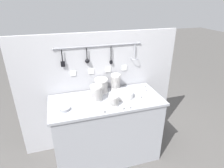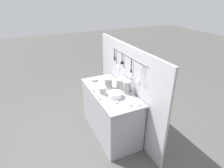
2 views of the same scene
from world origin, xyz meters
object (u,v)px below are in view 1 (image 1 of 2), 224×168
Objects in this scene: bowl_stack_short_front at (101,86)px; cup_by_caddy at (92,93)px; cup_mid_row at (140,97)px; cup_back_left at (129,107)px; bowl_stack_wide_centre at (116,82)px; steel_mixing_bowl at (65,109)px; plate_stack at (124,95)px; cup_front_left at (144,85)px; cup_beside_plates at (145,90)px; cup_edge_far at (103,112)px; bowl_stack_tall_left at (96,93)px; bowl_stack_back_corner at (114,100)px; cup_centre at (122,108)px.

bowl_stack_short_front reaches higher than cup_by_caddy.
cup_mid_row is 0.29m from cup_back_left.
bowl_stack_wide_centre is 1.97× the size of steel_mixing_bowl.
cup_front_left is at bearing 30.08° from plate_stack.
cup_back_left is at bearing -89.75° from bowl_stack_wide_centre.
cup_edge_far is at bearing -152.30° from cup_beside_plates.
bowl_stack_short_front is 5.10× the size of cup_edge_far.
bowl_stack_short_front is at bearing 78.20° from cup_edge_far.
bowl_stack_tall_left reaches higher than cup_edge_far.
plate_stack reaches higher than cup_mid_row.
cup_beside_plates is at bearing -13.32° from bowl_stack_short_front.
cup_beside_plates is (0.51, 0.23, -0.05)m from bowl_stack_back_corner.
bowl_stack_wide_centre reaches higher than cup_beside_plates.
cup_back_left is at bearing -55.31° from cup_by_caddy.
bowl_stack_back_corner is 0.40m from cup_by_caddy.
bowl_stack_back_corner is at bearing 36.90° from cup_edge_far.
bowl_stack_short_front is at bearing 166.68° from cup_beside_plates.
steel_mixing_bowl is (-0.39, -0.11, -0.08)m from bowl_stack_tall_left.
bowl_stack_tall_left reaches higher than cup_centre.
cup_back_left is (-0.37, -0.35, 0.00)m from cup_beside_plates.
bowl_stack_short_front is at bearing 5.77° from cup_by_caddy.
bowl_stack_tall_left is 5.25× the size of cup_front_left.
bowl_stack_wide_centre is 1.16× the size of bowl_stack_tall_left.
plate_stack is (0.24, -0.23, -0.05)m from bowl_stack_short_front.
cup_beside_plates is (0.33, 0.09, -0.02)m from plate_stack.
cup_edge_far is (-0.34, -0.26, -0.02)m from plate_stack.
bowl_stack_short_front reaches higher than bowl_stack_back_corner.
plate_stack is at bearing -30.31° from cup_by_caddy.
cup_centre is (0.07, -0.11, -0.05)m from bowl_stack_back_corner.
cup_beside_plates is 0.71m from cup_by_caddy.
cup_by_caddy is at bearing -177.00° from bowl_stack_wide_centre.
steel_mixing_bowl is 3.08× the size of cup_by_caddy.
cup_edge_far is at bearing -142.20° from plate_stack.
cup_beside_plates is at bearing 5.14° from bowl_stack_tall_left.
cup_by_caddy is at bearing -174.23° from bowl_stack_short_front.
bowl_stack_short_front is 5.10× the size of cup_mid_row.
bowl_stack_back_corner is 3.48× the size of cup_centre.
cup_centre is at bearing -51.16° from bowl_stack_tall_left.
bowl_stack_tall_left is 5.25× the size of cup_back_left.
bowl_stack_wide_centre is at bearing 3.00° from cup_by_caddy.
bowl_stack_short_front is at bearing 104.22° from cup_centre.
cup_front_left is (0.37, 0.22, -0.02)m from plate_stack.
plate_stack is 5.95× the size of cup_mid_row.
bowl_stack_back_corner is at bearing -46.61° from bowl_stack_tall_left.
bowl_stack_short_front reaches higher than cup_front_left.
cup_beside_plates is (0.57, -0.13, -0.08)m from bowl_stack_short_front.
cup_centre is at bearing -15.72° from steel_mixing_bowl.
plate_stack is 1.93× the size of steel_mixing_bowl.
cup_back_left and cup_edge_far have the same top height.
steel_mixing_bowl is 3.08× the size of cup_beside_plates.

